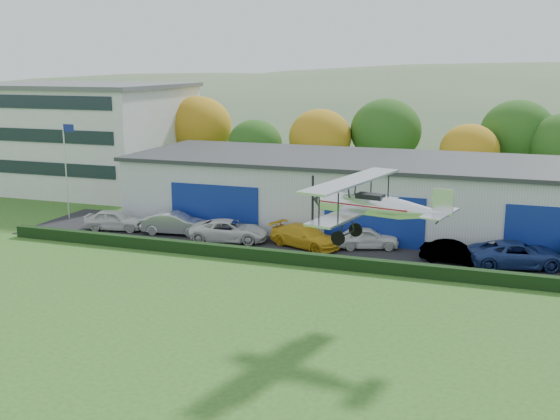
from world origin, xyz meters
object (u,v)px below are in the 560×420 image
(car_0, at_px, (115,220))
(car_6, at_px, (517,254))
(flagpole, at_px, (66,161))
(car_1, at_px, (175,223))
(car_3, at_px, (305,236))
(car_4, at_px, (367,238))
(car_5, at_px, (453,252))
(office_block, at_px, (79,135))
(biplane, at_px, (372,204))
(hangar, at_px, (390,193))
(car_2, at_px, (229,231))

(car_0, xyz_separation_m, car_6, (28.73, 0.06, 0.04))
(flagpole, relative_size, car_1, 1.63)
(car_3, bearing_deg, car_4, -55.45)
(car_5, height_order, car_6, car_6)
(office_block, xyz_separation_m, car_0, (13.66, -15.05, -4.39))
(car_1, xyz_separation_m, car_6, (23.84, -0.35, 0.00))
(flagpole, relative_size, biplane, 1.00)
(car_6, bearing_deg, car_1, 72.32)
(hangar, bearing_deg, office_block, 167.99)
(flagpole, xyz_separation_m, car_3, (20.52, -1.88, -3.99))
(car_0, bearing_deg, car_2, -102.09)
(car_2, bearing_deg, car_6, -101.24)
(car_4, bearing_deg, car_6, -115.96)
(hangar, bearing_deg, flagpole, -166.49)
(car_1, height_order, car_6, car_6)
(car_6, relative_size, biplane, 0.73)
(hangar, xyz_separation_m, car_6, (9.39, -7.97, -1.79))
(car_1, bearing_deg, office_block, 44.29)
(car_0, xyz_separation_m, car_4, (19.04, 1.24, -0.04))
(office_block, bearing_deg, car_0, -47.77)
(car_0, xyz_separation_m, biplane, (22.01, -12.28, 5.22))
(car_0, xyz_separation_m, car_3, (14.98, 0.17, -0.03))
(biplane, bearing_deg, car_1, 156.42)
(car_2, relative_size, biplane, 0.68)
(flagpole, distance_m, car_3, 20.99)
(office_block, bearing_deg, biplane, -37.46)
(car_5, bearing_deg, car_0, 95.26)
(car_0, bearing_deg, car_1, -96.44)
(car_1, bearing_deg, hangar, -69.60)
(car_2, distance_m, car_4, 9.67)
(car_0, bearing_deg, car_6, -101.05)
(car_5, bearing_deg, car_2, 95.49)
(car_0, xyz_separation_m, car_2, (9.47, -0.15, -0.01))
(car_3, distance_m, car_4, 4.21)
(car_4, bearing_deg, flagpole, 69.12)
(biplane, bearing_deg, office_block, 155.49)
(office_block, xyz_separation_m, car_2, (23.13, -15.20, -4.40))
(car_2, distance_m, car_3, 5.51)
(car_6, bearing_deg, car_2, 73.78)
(car_5, xyz_separation_m, car_6, (3.81, 0.30, 0.15))
(car_2, distance_m, biplane, 18.21)
(car_1, xyz_separation_m, car_4, (14.16, 0.84, -0.07))
(car_3, relative_size, car_5, 1.27)
(car_2, relative_size, car_5, 1.36)
(office_block, bearing_deg, flagpole, -58.03)
(car_1, bearing_deg, biplane, -133.94)
(car_2, xyz_separation_m, car_6, (19.26, 0.21, 0.05))
(office_block, xyz_separation_m, car_4, (32.70, -13.81, -4.43))
(hangar, relative_size, biplane, 5.05)
(car_6, bearing_deg, car_0, 73.27)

